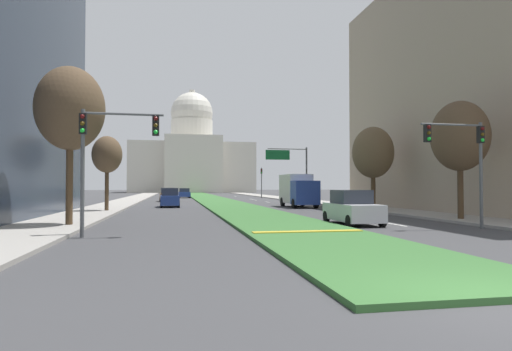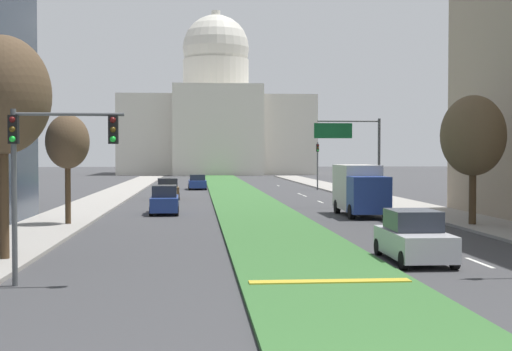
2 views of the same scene
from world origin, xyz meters
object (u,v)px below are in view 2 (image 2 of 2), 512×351
sedan_lead_stopped (414,238)px  box_truck_delivery (360,189)px  capitol_building (216,120)px  street_tree_left_near (3,96)px  street_tree_right_mid (473,136)px  sedan_midblock (165,201)px  street_tree_left_mid (68,143)px  sedan_distant (167,189)px  traffic_light_near_left (43,157)px  sedan_far_horizon (197,182)px  traffic_light_far_right (318,160)px  overhead_guide_sign (356,144)px

sedan_lead_stopped → box_truck_delivery: bearing=82.6°
capitol_building → street_tree_left_near: capitol_building is taller
sedan_lead_stopped → box_truck_delivery: box_truck_delivery is taller
capitol_building → street_tree_left_near: bearing=-95.3°
street_tree_left_near → street_tree_right_mid: bearing=26.1°
sedan_lead_stopped → sedan_midblock: size_ratio=0.94×
street_tree_left_mid → sedan_lead_stopped: street_tree_left_mid is taller
sedan_midblock → sedan_distant: size_ratio=1.09×
traffic_light_near_left → box_truck_delivery: 26.77m
sedan_lead_stopped → sedan_midblock: bearing=115.0°
sedan_distant → capitol_building: bearing=85.4°
sedan_lead_stopped → sedan_far_horizon: sedan_lead_stopped is taller
street_tree_left_near → box_truck_delivery: street_tree_left_near is taller
street_tree_left_mid → sedan_far_horizon: size_ratio=1.30×
sedan_distant → sedan_far_horizon: (2.58, 16.78, -0.06)m
sedan_midblock → box_truck_delivery: (12.33, -2.53, 0.81)m
traffic_light_far_right → sedan_distant: 21.36m
capitol_building → sedan_far_horizon: 64.71m
sedan_distant → traffic_light_near_left: bearing=-92.8°
street_tree_left_near → box_truck_delivery: size_ratio=1.27×
street_tree_left_mid → box_truck_delivery: 18.09m
capitol_building → street_tree_left_near: 116.47m
street_tree_left_mid → street_tree_right_mid: 21.68m
sedan_distant → sedan_far_horizon: bearing=81.2°
overhead_guide_sign → street_tree_left_near: (-18.41, -24.59, 1.33)m
sedan_midblock → box_truck_delivery: bearing=-11.6°
street_tree_left_mid → sedan_midblock: 9.69m
traffic_light_near_left → sedan_distant: bearing=87.2°
overhead_guide_sign → sedan_lead_stopped: bearing=-98.4°
sedan_lead_stopped → overhead_guide_sign: bearing=81.6°
traffic_light_far_right → street_tree_left_mid: street_tree_left_mid is taller
sedan_midblock → street_tree_left_near: bearing=-103.2°
capitol_building → street_tree_left_mid: (-10.79, -103.23, -6.35)m
traffic_light_near_left → sedan_midblock: traffic_light_near_left is taller
traffic_light_near_left → traffic_light_far_right: same height
street_tree_left_near → sedan_far_horizon: size_ratio=1.76×
capitol_building → traffic_light_near_left: capitol_building is taller
street_tree_left_mid → sedan_midblock: street_tree_left_mid is taller
overhead_guide_sign → street_tree_left_mid: (-18.46, -11.96, -0.11)m
traffic_light_far_right → street_tree_left_near: (-19.95, -49.60, 2.63)m
capitol_building → street_tree_right_mid: size_ratio=5.38×
capitol_building → street_tree_right_mid: 106.03m
capitol_building → sedan_midblock: bearing=-93.6°
traffic_light_far_right → street_tree_right_mid: size_ratio=0.74×
capitol_building → street_tree_right_mid: capitol_building is taller
sedan_midblock → sedan_far_horizon: sedan_midblock is taller
capitol_building → overhead_guide_sign: size_ratio=5.81×
traffic_light_near_left → overhead_guide_sign: 33.30m
traffic_light_near_left → sedan_lead_stopped: 13.13m
traffic_light_near_left → sedan_midblock: 25.08m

